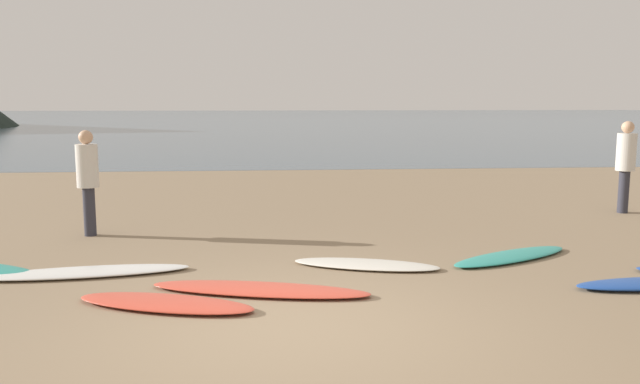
# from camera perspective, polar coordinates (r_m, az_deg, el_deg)

# --- Properties ---
(ground_plane) EXTENTS (120.00, 120.00, 0.20)m
(ground_plane) POSITION_cam_1_polar(r_m,az_deg,el_deg) (16.12, -3.80, 0.14)
(ground_plane) COLOR #8C7559
(ground_plane) RESTS_ON ground
(ocean_water) EXTENTS (140.00, 100.00, 0.01)m
(ocean_water) POSITION_cam_1_polar(r_m,az_deg,el_deg) (69.68, -4.58, 6.44)
(ocean_water) COLOR #475B6B
(ocean_water) RESTS_ON ground
(surfboard_1) EXTENTS (2.62, 0.86, 0.08)m
(surfboard_1) POSITION_cam_1_polar(r_m,az_deg,el_deg) (8.58, -20.15, -6.65)
(surfboard_1) COLOR white
(surfboard_1) RESTS_ON ground
(surfboard_2) EXTENTS (2.05, 1.17, 0.09)m
(surfboard_2) POSITION_cam_1_polar(r_m,az_deg,el_deg) (7.07, -13.49, -9.50)
(surfboard_2) COLOR #D84C38
(surfboard_2) RESTS_ON ground
(surfboard_3) EXTENTS (2.59, 1.16, 0.08)m
(surfboard_3) POSITION_cam_1_polar(r_m,az_deg,el_deg) (7.39, -5.34, -8.53)
(surfboard_3) COLOR #D84C38
(surfboard_3) RESTS_ON ground
(surfboard_4) EXTENTS (1.99, 1.09, 0.07)m
(surfboard_4) POSITION_cam_1_polar(r_m,az_deg,el_deg) (8.46, 4.09, -6.38)
(surfboard_4) COLOR silver
(surfboard_4) RESTS_ON ground
(surfboard_5) EXTENTS (2.08, 1.42, 0.07)m
(surfboard_5) POSITION_cam_1_polar(r_m,az_deg,el_deg) (9.23, 16.50, -5.46)
(surfboard_5) COLOR teal
(surfboard_5) RESTS_ON ground
(person_0) EXTENTS (0.35, 0.35, 1.75)m
(person_0) POSITION_cam_1_polar(r_m,az_deg,el_deg) (13.56, 25.37, 2.64)
(person_0) COLOR #2D2D38
(person_0) RESTS_ON ground
(person_1) EXTENTS (0.34, 0.34, 1.68)m
(person_1) POSITION_cam_1_polar(r_m,az_deg,el_deg) (10.83, -19.82, 1.51)
(person_1) COLOR #2D2D38
(person_1) RESTS_ON ground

